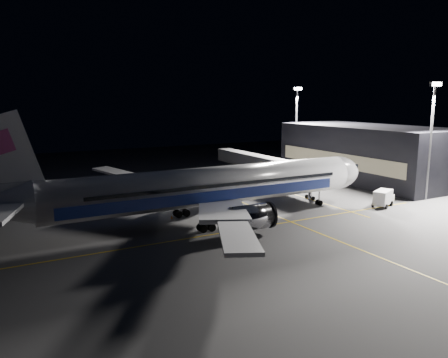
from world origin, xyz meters
TOP-DOWN VIEW (x-y plane):
  - ground at (0.00, 0.00)m, footprint 200.00×200.00m
  - guide_line_main at (10.00, 0.00)m, footprint 0.25×80.00m
  - guide_line_cross at (0.00, -6.00)m, footprint 70.00×0.25m
  - guide_line_side at (22.00, 10.00)m, footprint 0.25×40.00m
  - airliner at (-1.08, 0.00)m, footprint 61.48×54.22m
  - terminal at (45.98, 14.00)m, footprint 18.12×40.00m
  - jet_bridge at (22.00, 18.06)m, footprint 3.60×34.40m
  - floodlight_mast_north at (40.00, 31.99)m, footprint 2.40×0.68m
  - floodlight_mast_south at (40.00, -6.01)m, footprint 2.40×0.67m
  - service_truck at (29.65, -5.67)m, footprint 5.79×4.18m
  - baggage_tug at (-1.76, 16.56)m, footprint 2.35×1.93m
  - safety_cone_a at (-4.74, 4.00)m, footprint 0.34×0.34m
  - safety_cone_b at (0.81, 5.78)m, footprint 0.42×0.42m
  - safety_cone_c at (-3.50, 14.00)m, footprint 0.37×0.37m

SIDE VIEW (x-z plane):
  - ground at x=0.00m, z-range 0.00..0.00m
  - guide_line_main at x=10.00m, z-range 0.00..0.01m
  - guide_line_cross at x=0.00m, z-range 0.00..0.01m
  - guide_line_side at x=22.00m, z-range 0.00..0.01m
  - safety_cone_a at x=-4.74m, z-range 0.00..0.51m
  - safety_cone_c at x=-3.50m, z-range 0.00..0.55m
  - safety_cone_b at x=0.81m, z-range 0.00..0.62m
  - baggage_tug at x=-1.76m, z-range -0.06..1.58m
  - service_truck at x=29.65m, z-range 0.10..2.86m
  - jet_bridge at x=22.00m, z-range 1.43..7.73m
  - airliner at x=-1.08m, z-range -3.16..13.48m
  - terminal at x=45.98m, z-range 0.00..12.00m
  - floodlight_mast_north at x=40.00m, z-range 2.02..22.72m
  - floodlight_mast_south at x=40.00m, z-range 2.02..22.72m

